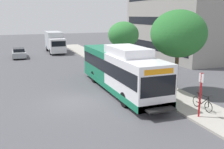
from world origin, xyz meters
The scene contains 9 objects.
ground_plane centered at (0.00, 8.00, 0.00)m, with size 120.00×120.00×0.00m, color #4C4C51.
sidewalk_curb centered at (7.00, 6.00, 0.07)m, with size 3.00×56.00×0.14m, color #A8A399.
transit_bus centered at (4.04, 1.47, 1.70)m, with size 2.58×12.25×3.65m.
bus_stop_sign_pole centered at (6.08, -5.41, 1.65)m, with size 0.10×0.36×2.60m.
bicycle_parked centered at (7.07, -4.51, 0.56)m, with size 0.52×1.76×1.02m.
street_tree_near_stop centered at (7.92, -0.45, 4.51)m, with size 4.14×4.14×6.13m.
street_tree_mid_block centered at (7.66, 9.10, 3.78)m, with size 3.33×3.33×5.07m.
parked_car_far_lane centered at (-2.95, 21.53, 0.66)m, with size 1.80×4.50×1.33m.
box_truck_background centered at (2.62, 24.96, 1.74)m, with size 2.32×7.01×3.25m.
Camera 1 is at (-3.54, -16.46, 5.85)m, focal length 40.89 mm.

